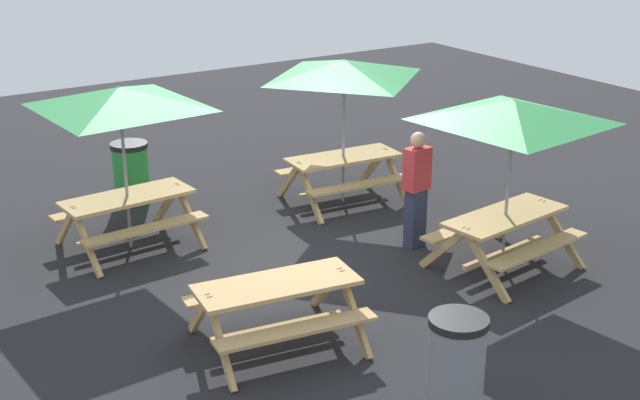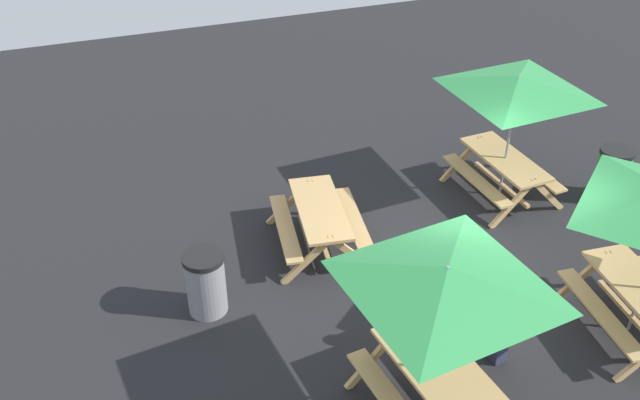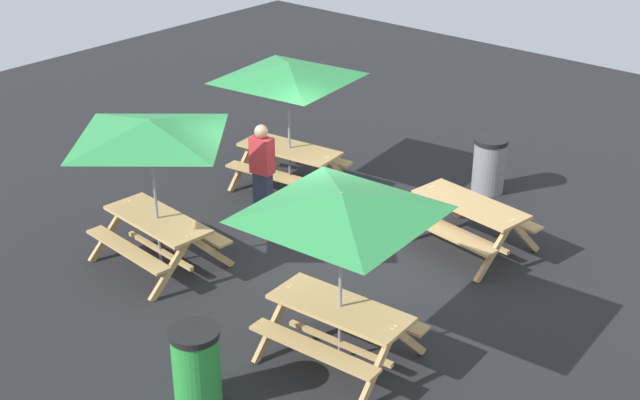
# 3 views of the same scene
# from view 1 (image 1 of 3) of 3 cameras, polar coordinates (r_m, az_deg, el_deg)

# --- Properties ---
(ground_plane) EXTENTS (24.00, 24.00, 0.00)m
(ground_plane) POSITION_cam_1_polar(r_m,az_deg,el_deg) (12.19, -0.26, -3.86)
(ground_plane) COLOR #232326
(ground_plane) RESTS_ON ground
(picnic_table_0) EXTENTS (1.97, 1.74, 0.81)m
(picnic_table_0) POSITION_cam_1_polar(r_m,az_deg,el_deg) (9.86, -2.77, -6.36)
(picnic_table_0) COLOR tan
(picnic_table_0) RESTS_ON ground
(picnic_table_1) EXTENTS (2.16, 2.16, 2.34)m
(picnic_table_1) POSITION_cam_1_polar(r_m,az_deg,el_deg) (13.77, 1.55, 7.70)
(picnic_table_1) COLOR tan
(picnic_table_1) RESTS_ON ground
(picnic_table_2) EXTENTS (2.81, 2.81, 2.34)m
(picnic_table_2) POSITION_cam_1_polar(r_m,az_deg,el_deg) (11.54, 12.23, 4.78)
(picnic_table_2) COLOR tan
(picnic_table_2) RESTS_ON ground
(picnic_table_3) EXTENTS (2.82, 2.82, 2.34)m
(picnic_table_3) POSITION_cam_1_polar(r_m,az_deg,el_deg) (12.26, -12.66, 5.65)
(picnic_table_3) COLOR tan
(picnic_table_3) RESTS_ON ground
(trash_bin_gray) EXTENTS (0.59, 0.59, 0.98)m
(trash_bin_gray) POSITION_cam_1_polar(r_m,az_deg,el_deg) (8.91, 8.72, -10.22)
(trash_bin_gray) COLOR gray
(trash_bin_gray) RESTS_ON ground
(trash_bin_green) EXTENTS (0.59, 0.59, 0.98)m
(trash_bin_green) POSITION_cam_1_polar(r_m,az_deg,el_deg) (14.48, -12.01, 1.75)
(trash_bin_green) COLOR green
(trash_bin_green) RESTS_ON ground
(person_standing) EXTENTS (0.39, 0.27, 1.67)m
(person_standing) POSITION_cam_1_polar(r_m,az_deg,el_deg) (12.39, 6.19, 0.85)
(person_standing) COLOR #2D334C
(person_standing) RESTS_ON ground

